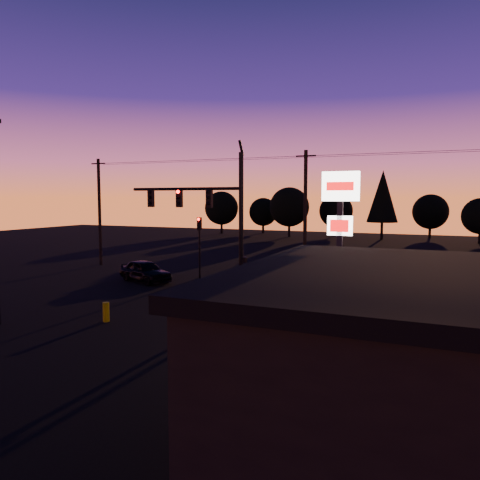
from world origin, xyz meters
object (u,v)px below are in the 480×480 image
at_px(traffic_signal_mast, 213,213).
at_px(secondary_signal, 199,238).
at_px(suv_parked, 365,369).
at_px(pylon_sign, 340,218).
at_px(car_right, 356,283).
at_px(car_left, 145,271).
at_px(bollard, 106,312).

xyz_separation_m(traffic_signal_mast, secondary_signal, (-4.90, 7.49, -2.07)).
height_order(secondary_signal, suv_parked, secondary_signal).
bearing_deg(pylon_sign, car_right, 95.27).
relative_size(secondary_signal, suv_parked, 0.91).
distance_m(traffic_signal_mast, pylon_sign, 7.52).
relative_size(secondary_signal, car_right, 0.97).
relative_size(car_left, car_right, 0.97).
distance_m(traffic_signal_mast, car_right, 9.93).
bearing_deg(car_right, traffic_signal_mast, -51.96).
bearing_deg(secondary_signal, traffic_signal_mast, -56.81).
distance_m(pylon_sign, suv_parked, 7.05).
relative_size(traffic_signal_mast, suv_parked, 1.79).
bearing_deg(pylon_sign, suv_parked, -69.98).
xyz_separation_m(bollard, car_right, (9.52, 10.98, 0.20)).
relative_size(secondary_signal, bollard, 4.83).
height_order(secondary_signal, car_left, secondary_signal).
relative_size(pylon_sign, suv_parked, 1.42).
bearing_deg(car_left, traffic_signal_mast, -100.60).
bearing_deg(bollard, suv_parked, -14.60).
distance_m(secondary_signal, suv_parked, 20.79).
distance_m(pylon_sign, car_right, 9.89).
relative_size(secondary_signal, pylon_sign, 0.64).
bearing_deg(bollard, pylon_sign, 11.44).
height_order(pylon_sign, car_right, pylon_sign).
height_order(pylon_sign, suv_parked, pylon_sign).
xyz_separation_m(car_left, car_right, (13.93, 1.63, -0.09)).
bearing_deg(traffic_signal_mast, pylon_sign, -19.36).
distance_m(secondary_signal, pylon_sign, 15.75).
height_order(bollard, car_right, car_right).
relative_size(traffic_signal_mast, bollard, 9.53).
relative_size(traffic_signal_mast, car_left, 1.97).
height_order(secondary_signal, pylon_sign, pylon_sign).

